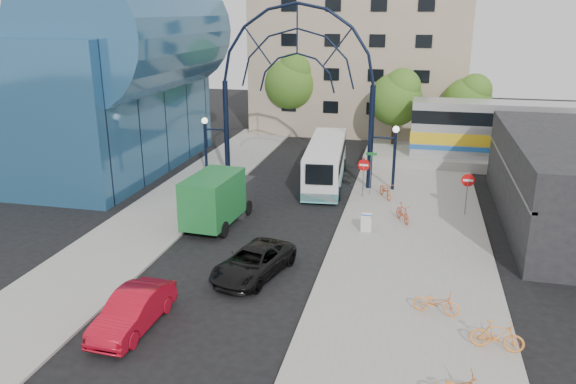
% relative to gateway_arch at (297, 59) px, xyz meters
% --- Properties ---
extents(ground, '(120.00, 120.00, 0.00)m').
position_rel_gateway_arch_xyz_m(ground, '(0.00, -14.00, -8.56)').
color(ground, black).
rests_on(ground, ground).
extents(sidewalk_east, '(8.00, 56.00, 0.12)m').
position_rel_gateway_arch_xyz_m(sidewalk_east, '(8.00, -10.00, -8.50)').
color(sidewalk_east, gray).
rests_on(sidewalk_east, ground).
extents(plaza_west, '(5.00, 50.00, 0.12)m').
position_rel_gateway_arch_xyz_m(plaza_west, '(-6.50, -8.00, -8.50)').
color(plaza_west, gray).
rests_on(plaza_west, ground).
extents(gateway_arch, '(13.64, 0.44, 12.10)m').
position_rel_gateway_arch_xyz_m(gateway_arch, '(0.00, 0.00, 0.00)').
color(gateway_arch, black).
rests_on(gateway_arch, ground).
extents(stop_sign, '(0.80, 0.07, 2.50)m').
position_rel_gateway_arch_xyz_m(stop_sign, '(4.80, -2.00, -6.56)').
color(stop_sign, slate).
rests_on(stop_sign, sidewalk_east).
extents(do_not_enter_sign, '(0.76, 0.07, 2.48)m').
position_rel_gateway_arch_xyz_m(do_not_enter_sign, '(11.00, -4.00, -6.58)').
color(do_not_enter_sign, slate).
rests_on(do_not_enter_sign, sidewalk_east).
extents(street_name_sign, '(0.70, 0.70, 2.80)m').
position_rel_gateway_arch_xyz_m(street_name_sign, '(5.20, -1.40, -6.43)').
color(street_name_sign, slate).
rests_on(street_name_sign, sidewalk_east).
extents(sandwich_board, '(0.55, 0.61, 0.99)m').
position_rel_gateway_arch_xyz_m(sandwich_board, '(5.60, -8.02, -7.81)').
color(sandwich_board, white).
rests_on(sandwich_board, sidewalk_east).
extents(transit_hall, '(16.50, 18.00, 14.50)m').
position_rel_gateway_arch_xyz_m(transit_hall, '(-15.30, 1.00, -1.86)').
color(transit_hall, '#29577E').
rests_on(transit_hall, ground).
extents(commercial_block_east, '(6.00, 16.00, 5.00)m').
position_rel_gateway_arch_xyz_m(commercial_block_east, '(16.00, -4.00, -6.06)').
color(commercial_block_east, black).
rests_on(commercial_block_east, ground).
extents(apartment_block, '(20.00, 12.10, 14.00)m').
position_rel_gateway_arch_xyz_m(apartment_block, '(2.00, 20.97, -1.55)').
color(apartment_block, tan).
rests_on(apartment_block, ground).
extents(tree_north_a, '(4.48, 4.48, 7.00)m').
position_rel_gateway_arch_xyz_m(tree_north_a, '(6.12, 11.93, -3.95)').
color(tree_north_a, '#382314').
rests_on(tree_north_a, ground).
extents(tree_north_b, '(5.12, 5.12, 8.00)m').
position_rel_gateway_arch_xyz_m(tree_north_b, '(-3.88, 15.93, -3.29)').
color(tree_north_b, '#382314').
rests_on(tree_north_b, ground).
extents(tree_north_c, '(4.16, 4.16, 6.50)m').
position_rel_gateway_arch_xyz_m(tree_north_c, '(12.12, 13.93, -4.28)').
color(tree_north_c, '#382314').
rests_on(tree_north_c, ground).
extents(city_bus, '(3.20, 10.60, 2.87)m').
position_rel_gateway_arch_xyz_m(city_bus, '(1.89, 0.97, -7.06)').
color(city_bus, silver).
rests_on(city_bus, ground).
extents(green_truck, '(2.65, 6.14, 3.03)m').
position_rel_gateway_arch_xyz_m(green_truck, '(-2.66, -8.27, -7.04)').
color(green_truck, black).
rests_on(green_truck, ground).
extents(black_suv, '(3.40, 5.26, 1.35)m').
position_rel_gateway_arch_xyz_m(black_suv, '(1.10, -14.27, -7.88)').
color(black_suv, black).
rests_on(black_suv, ground).
extents(red_sedan, '(1.70, 4.46, 1.45)m').
position_rel_gateway_arch_xyz_m(red_sedan, '(-2.09, -19.53, -7.83)').
color(red_sedan, '#A90A1C').
rests_on(red_sedan, ground).
extents(bike_near_a, '(1.40, 1.99, 0.99)m').
position_rel_gateway_arch_xyz_m(bike_near_a, '(6.25, -1.92, -7.94)').
color(bike_near_a, orange).
rests_on(bike_near_a, sidewalk_east).
extents(bike_near_b, '(1.19, 1.79, 1.05)m').
position_rel_gateway_arch_xyz_m(bike_near_b, '(7.46, -6.00, -7.91)').
color(bike_near_b, '#CE4C29').
rests_on(bike_near_b, sidewalk_east).
extents(bike_far_a, '(1.90, 0.92, 0.96)m').
position_rel_gateway_arch_xyz_m(bike_far_a, '(9.14, -16.03, -7.96)').
color(bike_far_a, orange).
rests_on(bike_far_a, sidewalk_east).
extents(bike_far_b, '(1.90, 0.76, 1.11)m').
position_rel_gateway_arch_xyz_m(bike_far_b, '(11.17, -18.12, -7.88)').
color(bike_far_b, orange).
rests_on(bike_far_b, sidewalk_east).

